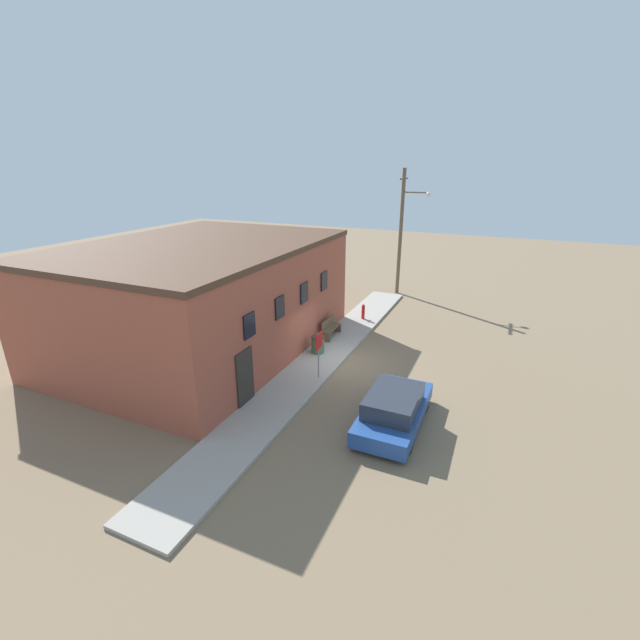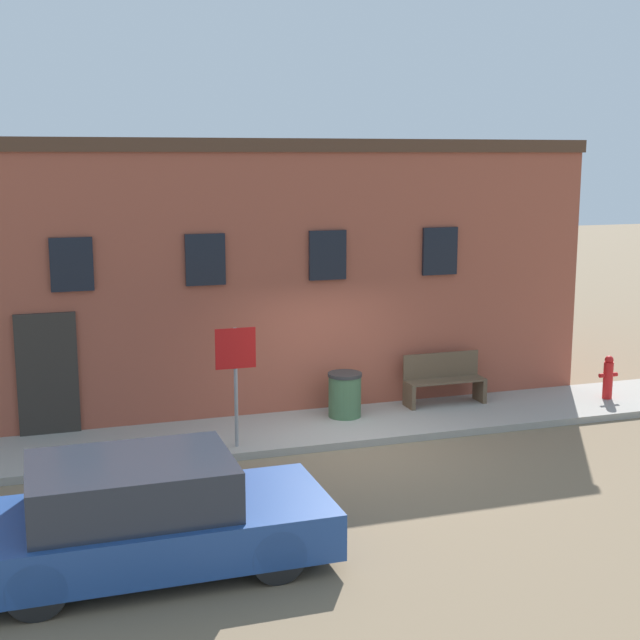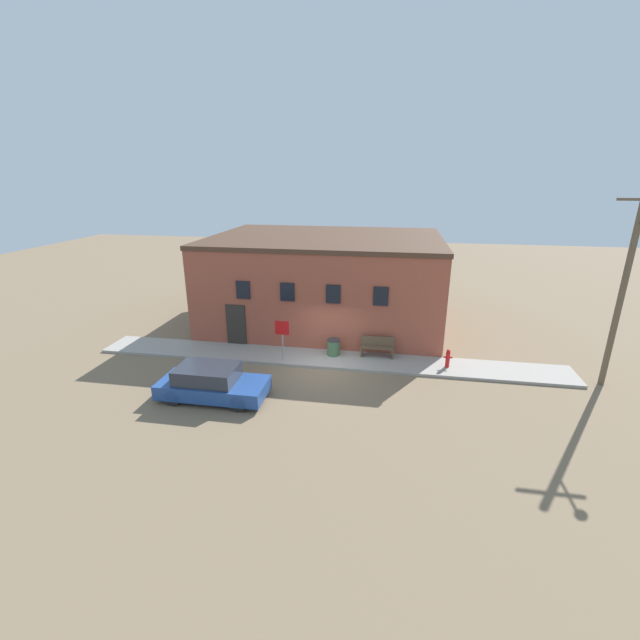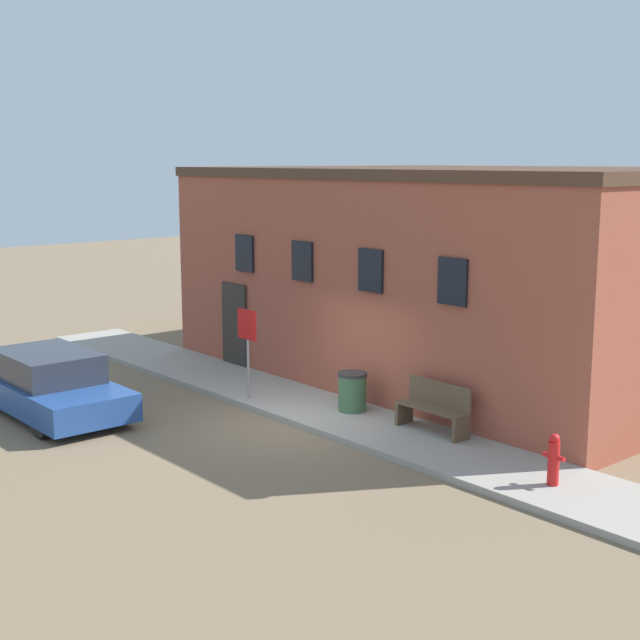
% 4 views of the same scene
% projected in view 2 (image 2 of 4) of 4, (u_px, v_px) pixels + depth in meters
% --- Properties ---
extents(ground_plane, '(80.00, 80.00, 0.00)m').
position_uv_depth(ground_plane, '(355.00, 448.00, 14.74)').
color(ground_plane, '#7A664C').
extents(sidewalk, '(22.18, 2.04, 0.12)m').
position_uv_depth(sidewalk, '(335.00, 427.00, 15.68)').
color(sidewalk, '#9E998E').
rests_on(sidewalk, ground).
extents(brick_building, '(12.91, 9.63, 5.07)m').
position_uv_depth(brick_building, '(214.00, 255.00, 20.34)').
color(brick_building, '#9E4C38').
rests_on(brick_building, ground).
extents(fire_hydrant, '(0.39, 0.19, 0.85)m').
position_uv_depth(fire_hydrant, '(608.00, 377.00, 17.23)').
color(fire_hydrant, red).
rests_on(fire_hydrant, sidewalk).
extents(stop_sign, '(0.66, 0.06, 1.96)m').
position_uv_depth(stop_sign, '(236.00, 364.00, 14.20)').
color(stop_sign, gray).
rests_on(stop_sign, sidewalk).
extents(bench, '(1.55, 0.44, 0.96)m').
position_uv_depth(bench, '(444.00, 380.00, 16.88)').
color(bench, brown).
rests_on(bench, sidewalk).
extents(trash_bin, '(0.62, 0.62, 0.81)m').
position_uv_depth(trash_bin, '(345.00, 395.00, 16.04)').
color(trash_bin, '#426642').
rests_on(trash_bin, sidewalk).
extents(parked_car, '(4.21, 1.84, 1.33)m').
position_uv_depth(parked_car, '(145.00, 516.00, 10.35)').
color(parked_car, black).
rests_on(parked_car, ground).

